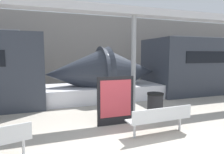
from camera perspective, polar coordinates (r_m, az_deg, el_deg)
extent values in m
cube|color=gray|center=(14.31, -11.14, 7.39)|extent=(56.00, 0.20, 5.00)
cone|color=#2D333D|center=(10.52, 4.49, 1.44)|extent=(3.05, 2.63, 2.63)
cube|color=silver|center=(10.76, 5.86, -3.66)|extent=(2.74, 2.46, 0.70)
cone|color=#2D333D|center=(9.75, -9.72, 0.98)|extent=(3.05, 2.63, 2.63)
cube|color=silver|center=(9.84, -11.28, -4.70)|extent=(2.74, 2.46, 0.70)
cube|color=silver|center=(5.88, 13.12, -11.47)|extent=(1.91, 0.51, 0.04)
cube|color=silver|center=(5.67, 14.34, -10.19)|extent=(1.89, 0.11, 0.34)
cylinder|color=silver|center=(5.58, 6.45, -14.83)|extent=(0.07, 0.07, 0.42)
cylinder|color=silver|center=(6.40, 18.77, -12.32)|extent=(0.07, 0.07, 0.42)
cylinder|color=silver|center=(5.08, -23.97, -17.54)|extent=(0.07, 0.07, 0.42)
cylinder|color=black|center=(7.14, 12.20, -8.32)|extent=(0.54, 0.54, 0.85)
cylinder|color=black|center=(7.04, 12.29, -4.73)|extent=(0.57, 0.57, 0.06)
cube|color=black|center=(6.35, 1.03, -6.80)|extent=(1.20, 0.06, 1.55)
cube|color=#B73842|center=(6.30, 1.15, -6.19)|extent=(1.02, 0.01, 1.18)
cylinder|color=gray|center=(7.77, 6.17, 3.55)|extent=(0.18, 0.18, 3.69)
cube|color=#B7B7BC|center=(7.92, 6.35, 18.03)|extent=(28.00, 0.60, 0.28)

